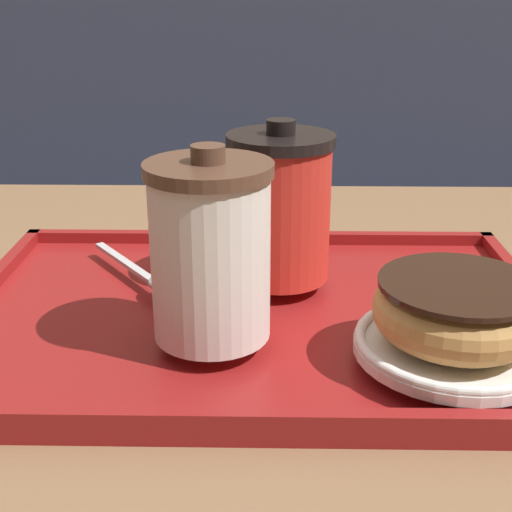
# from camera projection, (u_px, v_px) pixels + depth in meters

# --- Properties ---
(booth_bench) EXTENTS (1.68, 0.44, 1.00)m
(booth_bench) POSITION_uv_depth(u_px,v_px,m) (236.00, 311.00, 1.59)
(booth_bench) COLOR #33384C
(booth_bench) RESTS_ON ground_plane
(cafe_table) EXTENTS (0.90, 0.88, 0.73)m
(cafe_table) POSITION_uv_depth(u_px,v_px,m) (290.00, 485.00, 0.70)
(cafe_table) COLOR #846042
(cafe_table) RESTS_ON ground_plane
(serving_tray) EXTENTS (0.51, 0.36, 0.02)m
(serving_tray) POSITION_uv_depth(u_px,v_px,m) (256.00, 316.00, 0.63)
(serving_tray) COLOR maroon
(serving_tray) RESTS_ON cafe_table
(coffee_cup_front) EXTENTS (0.10, 0.10, 0.15)m
(coffee_cup_front) POSITION_uv_depth(u_px,v_px,m) (210.00, 251.00, 0.53)
(coffee_cup_front) COLOR white
(coffee_cup_front) RESTS_ON serving_tray
(coffee_cup_rear) EXTENTS (0.10, 0.10, 0.15)m
(coffee_cup_rear) POSITION_uv_depth(u_px,v_px,m) (280.00, 206.00, 0.64)
(coffee_cup_rear) COLOR red
(coffee_cup_rear) RESTS_ON serving_tray
(plate_with_chocolate_donut) EXTENTS (0.15, 0.15, 0.01)m
(plate_with_chocolate_donut) POSITION_uv_depth(u_px,v_px,m) (453.00, 344.00, 0.53)
(plate_with_chocolate_donut) COLOR white
(plate_with_chocolate_donut) RESTS_ON serving_tray
(donut_chocolate_glazed) EXTENTS (0.12, 0.12, 0.04)m
(donut_chocolate_glazed) POSITION_uv_depth(u_px,v_px,m) (457.00, 309.00, 0.52)
(donut_chocolate_glazed) COLOR tan
(donut_chocolate_glazed) RESTS_ON plate_with_chocolate_donut
(spoon) EXTENTS (0.10, 0.13, 0.01)m
(spoon) POSITION_uv_depth(u_px,v_px,m) (150.00, 277.00, 0.65)
(spoon) COLOR silver
(spoon) RESTS_ON serving_tray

